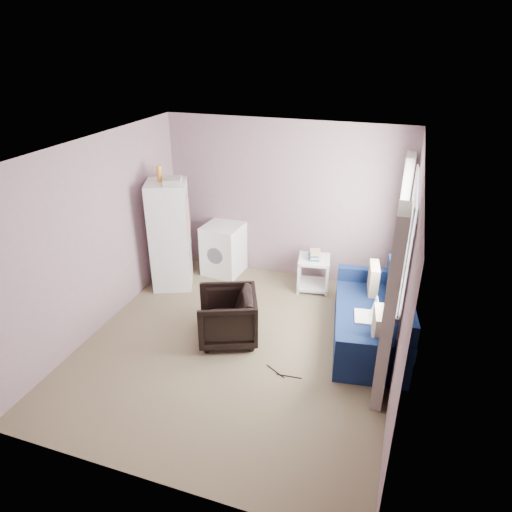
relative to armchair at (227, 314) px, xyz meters
The scene contains 8 objects.
room 0.90m from the armchair, 24.93° to the right, with size 3.84×4.24×2.54m.
armchair is the anchor object (origin of this frame).
fridge 1.79m from the armchair, 141.49° to the left, with size 0.75×0.75×1.91m.
washing_machine 1.88m from the armchair, 113.62° to the left, with size 0.64×0.64×0.83m.
side_table 1.82m from the armchair, 65.01° to the left, with size 0.54×0.54×0.64m.
sofa 1.87m from the armchair, 17.44° to the left, with size 1.12×1.99×0.84m.
window_dressing 2.17m from the armchair, 17.22° to the left, with size 0.17×2.62×2.18m.
floor_cables 1.04m from the armchair, 27.56° to the right, with size 0.46×0.17×0.01m.
Camera 1 is at (1.74, -4.43, 3.58)m, focal length 32.00 mm.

